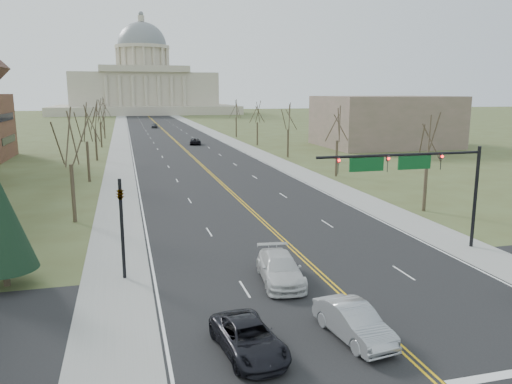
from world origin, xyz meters
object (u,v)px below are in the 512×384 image
car_sb_inner_lead (354,322)px  car_far_nb (195,141)px  signal_left (121,218)px  car_sb_outer_lead (249,338)px  car_far_sb (155,125)px  car_sb_inner_second (280,269)px  signal_mast (413,170)px

car_sb_inner_lead → car_far_nb: (4.86, 85.38, -0.10)m
signal_left → car_far_nb: signal_left is taller
car_sb_outer_lead → car_far_sb: 137.19m
car_far_sb → car_sb_inner_second: bearing=-85.9°
signal_mast → car_sb_inner_second: 11.71m
signal_left → car_far_nb: 76.62m
car_far_nb → car_sb_inner_lead: bearing=94.0°
car_sb_inner_second → car_far_sb: 129.74m
signal_left → car_sb_outer_lead: bearing=-64.0°
car_sb_inner_lead → car_sb_outer_lead: (-4.86, -0.07, -0.10)m
car_sb_inner_lead → car_sb_inner_second: (-1.14, 7.31, 0.02)m
car_sb_outer_lead → signal_left: bearing=108.7°
car_sb_inner_lead → car_far_sb: 137.05m
car_far_nb → car_far_sb: bearing=-77.0°
car_sb_outer_lead → car_sb_inner_second: (3.72, 7.38, 0.13)m
car_far_sb → car_far_nb: bearing=-79.8°
signal_left → car_sb_inner_second: 9.68m
signal_left → car_sb_outer_lead: size_ratio=1.23×
signal_mast → car_far_sb: bearing=94.2°
signal_mast → car_sb_inner_lead: bearing=-131.5°
signal_mast → car_sb_outer_lead: bearing=-143.4°
car_far_nb → car_far_sb: 51.93m
signal_mast → car_sb_inner_lead: signal_mast is taller
car_far_nb → car_sb_inner_second: bearing=92.9°
car_sb_outer_lead → car_far_sb: (4.54, 137.12, 0.07)m
signal_mast → car_sb_inner_lead: 14.55m
car_sb_outer_lead → car_far_nb: bearing=76.2°
car_far_nb → car_far_sb: (-5.18, 51.67, 0.07)m
car_far_nb → car_far_sb: size_ratio=1.12×
signal_mast → car_sb_outer_lead: signal_mast is taller
car_sb_inner_lead → car_far_nb: bearing=78.8°
signal_left → car_sb_inner_second: bearing=-18.6°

